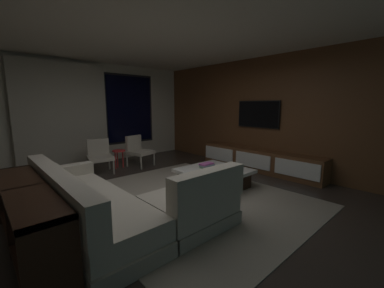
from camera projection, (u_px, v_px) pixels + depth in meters
The scene contains 14 objects.
floor at pixel (168, 203), 3.90m from camera, with size 9.20×9.20×0.00m, color #332B26.
back_wall_with_window at pixel (82, 114), 6.28m from camera, with size 6.60×0.30×2.70m.
media_wall at pixel (270, 114), 5.73m from camera, with size 0.12×7.80×2.70m.
ceiling at pixel (165, 26), 3.47m from camera, with size 8.20×8.20×0.00m, color beige.
area_rug at pixel (188, 198), 4.06m from camera, with size 3.20×3.80×0.01m, color gray.
sectional_couch at pixel (116, 207), 3.06m from camera, with size 1.98×2.50×0.82m.
coffee_table at pixel (214, 178), 4.59m from camera, with size 1.16×1.16×0.36m.
book_stack_on_coffee_table at pixel (207, 165), 4.68m from camera, with size 0.30×0.17×0.09m.
accent_chair_near_window at pixel (138, 149), 6.25m from camera, with size 0.67×0.68×0.78m.
accent_chair_by_curtain at pixel (100, 154), 5.61m from camera, with size 0.65×0.66×0.78m.
side_stool at pixel (119, 154), 5.98m from camera, with size 0.32×0.32×0.46m.
media_console at pixel (259, 161), 5.75m from camera, with size 0.46×3.10×0.52m.
mounted_tv at pixel (258, 114), 5.84m from camera, with size 0.05×1.12×0.65m.
console_table_behind_couch at pixel (28, 216), 2.53m from camera, with size 0.40×2.10×0.74m.
Camera 1 is at (-2.20, -3.00, 1.57)m, focal length 22.43 mm.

